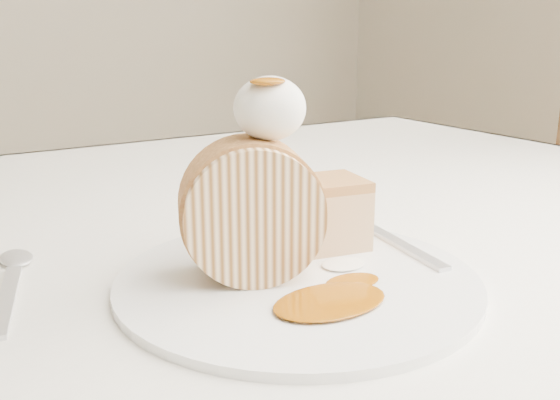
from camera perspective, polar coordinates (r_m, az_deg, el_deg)
table at (r=0.72m, az=-7.76°, el=-7.92°), size 1.40×0.90×0.75m
plate at (r=0.49m, az=1.61°, el=-7.37°), size 0.33×0.33×0.01m
roulade_slice at (r=0.48m, az=-2.62°, el=-1.03°), size 0.12×0.09×0.11m
cake_chunk at (r=0.55m, az=4.26°, el=-1.58°), size 0.07×0.07×0.05m
whipped_cream at (r=0.47m, az=-0.94°, el=8.37°), size 0.05×0.05×0.05m
caramel_drizzle at (r=0.46m, az=-1.15°, el=11.55°), size 0.03×0.02×0.01m
caramel_pool at (r=0.45m, az=4.59°, el=-9.19°), size 0.10×0.07×0.00m
fork at (r=0.56m, az=11.19°, el=-4.14°), size 0.05×0.17×0.00m
spoon at (r=0.51m, az=-23.70°, el=-8.30°), size 0.06×0.16×0.00m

